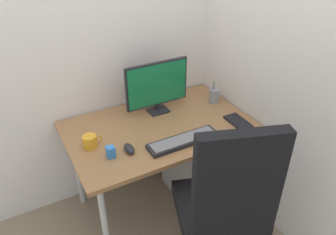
{
  "coord_description": "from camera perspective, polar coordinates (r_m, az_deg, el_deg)",
  "views": [
    {
      "loc": [
        -0.84,
        -1.65,
        1.93
      ],
      "look_at": [
        0.02,
        -0.08,
        0.82
      ],
      "focal_mm": 35.03,
      "sensor_mm": 36.0,
      "label": 1
    }
  ],
  "objects": [
    {
      "name": "coffee_mug",
      "position": [
        2.05,
        -13.38,
        -4.09
      ],
      "size": [
        0.12,
        0.08,
        0.08
      ],
      "color": "orange",
      "rests_on": "desk"
    },
    {
      "name": "notebook",
      "position": [
        2.29,
        12.09,
        -0.72
      ],
      "size": [
        0.11,
        0.2,
        0.02
      ],
      "primitive_type": "cube",
      "rotation": [
        0.0,
        0.0,
        -0.03
      ],
      "color": "black",
      "rests_on": "desk"
    },
    {
      "name": "pen_holder",
      "position": [
        2.49,
        8.04,
        3.83
      ],
      "size": [
        0.08,
        0.08,
        0.18
      ],
      "color": "gray",
      "rests_on": "desk"
    },
    {
      "name": "ground_plane",
      "position": [
        2.68,
        -1.3,
        -14.48
      ],
      "size": [
        8.0,
        8.0,
        0.0
      ],
      "primitive_type": "plane",
      "color": "gray"
    },
    {
      "name": "wall_back",
      "position": [
        2.3,
        -6.85,
        18.14
      ],
      "size": [
        2.91,
        0.04,
        2.8
      ],
      "primitive_type": "cube",
      "color": "white",
      "rests_on": "ground_plane"
    },
    {
      "name": "monitor",
      "position": [
        2.29,
        -1.92,
        5.59
      ],
      "size": [
        0.47,
        0.11,
        0.37
      ],
      "color": "black",
      "rests_on": "desk"
    },
    {
      "name": "desk_clamp_accessory",
      "position": [
        1.95,
        -9.95,
        -5.91
      ],
      "size": [
        0.05,
        0.05,
        0.07
      ],
      "primitive_type": "cube",
      "color": "#337FD8",
      "rests_on": "desk"
    },
    {
      "name": "keyboard",
      "position": [
        2.05,
        2.7,
        -4.01
      ],
      "size": [
        0.47,
        0.12,
        0.03
      ],
      "color": "black",
      "rests_on": "desk"
    },
    {
      "name": "filing_cabinet",
      "position": [
        2.58,
        5.15,
        -7.45
      ],
      "size": [
        0.37,
        0.51,
        0.61
      ],
      "color": "#9EA0A5",
      "rests_on": "ground_plane"
    },
    {
      "name": "office_chair",
      "position": [
        1.87,
        9.99,
        -14.51
      ],
      "size": [
        0.65,
        0.66,
        1.15
      ],
      "color": "black",
      "rests_on": "ground_plane"
    },
    {
      "name": "desk",
      "position": [
        2.25,
        -1.5,
        -2.71
      ],
      "size": [
        1.23,
        0.78,
        0.72
      ],
      "color": "#996B42",
      "rests_on": "ground_plane"
    },
    {
      "name": "wall_side_right",
      "position": [
        2.11,
        17.86,
        15.73
      ],
      "size": [
        0.04,
        2.45,
        2.8
      ],
      "primitive_type": "cube",
      "color": "white",
      "rests_on": "ground_plane"
    },
    {
      "name": "mouse",
      "position": [
        1.98,
        -6.79,
        -5.38
      ],
      "size": [
        0.06,
        0.11,
        0.04
      ],
      "primitive_type": "ellipsoid",
      "rotation": [
        0.0,
        0.0,
        0.01
      ],
      "color": "black",
      "rests_on": "desk"
    }
  ]
}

